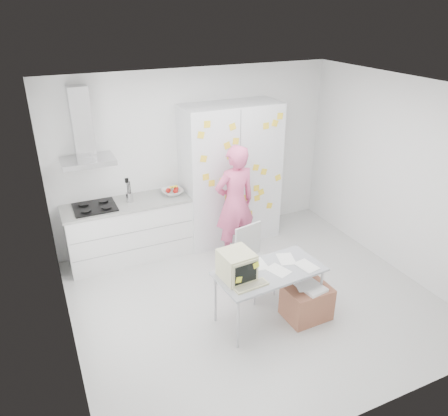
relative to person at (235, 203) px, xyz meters
name	(u,v)px	position (x,y,z in m)	size (l,w,h in m)	color
floor	(253,299)	(-0.25, -1.10, -0.89)	(4.50, 4.00, 0.02)	silver
walls	(231,185)	(-0.25, -0.38, 0.47)	(4.52, 4.01, 2.70)	white
ceiling	(261,90)	(-0.25, -1.10, 1.82)	(4.50, 4.00, 0.02)	white
counter_run	(130,230)	(-1.45, 0.60, -0.41)	(1.84, 0.63, 1.28)	white
range_hood	(83,133)	(-1.90, 0.74, 1.08)	(0.70, 0.48, 1.01)	silver
tall_cabinet	(230,174)	(0.20, 0.57, 0.22)	(1.50, 0.68, 2.20)	silver
person	(235,203)	(0.00, 0.00, 0.00)	(0.64, 0.42, 1.76)	#E6598B
desk	(249,269)	(-0.54, -1.49, -0.11)	(1.33, 0.74, 1.02)	#A6A9B1
chair	(253,256)	(-0.18, -0.93, -0.35)	(0.51, 0.51, 0.95)	#BBBCB9
cardboard_box	(307,301)	(0.17, -1.68, -0.66)	(0.55, 0.45, 0.47)	#9E6044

